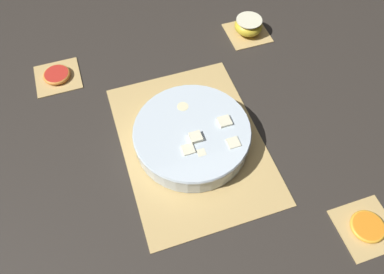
{
  "coord_description": "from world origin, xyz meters",
  "views": [
    {
      "loc": [
        0.5,
        -0.17,
        0.82
      ],
      "look_at": [
        0.0,
        0.0,
        0.03
      ],
      "focal_mm": 35.0,
      "sensor_mm": 36.0,
      "label": 1
    }
  ],
  "objects_px": {
    "orange_slice_whole": "(368,226)",
    "grapefruit_slice": "(57,75)",
    "apple_half": "(248,26)",
    "fruit_salad_bowl": "(192,135)"
  },
  "relations": [
    {
      "from": "fruit_salad_bowl",
      "to": "grapefruit_slice",
      "type": "distance_m",
      "value": 0.46
    },
    {
      "from": "fruit_salad_bowl",
      "to": "apple_half",
      "type": "distance_m",
      "value": 0.46
    },
    {
      "from": "fruit_salad_bowl",
      "to": "grapefruit_slice",
      "type": "bearing_deg",
      "value": -138.65
    },
    {
      "from": "apple_half",
      "to": "orange_slice_whole",
      "type": "bearing_deg",
      "value": 0.0
    },
    {
      "from": "grapefruit_slice",
      "to": "orange_slice_whole",
      "type": "bearing_deg",
      "value": 41.44
    },
    {
      "from": "grapefruit_slice",
      "to": "fruit_salad_bowl",
      "type": "bearing_deg",
      "value": 41.35
    },
    {
      "from": "fruit_salad_bowl",
      "to": "apple_half",
      "type": "relative_size",
      "value": 3.37
    },
    {
      "from": "fruit_salad_bowl",
      "to": "grapefruit_slice",
      "type": "xyz_separation_m",
      "value": [
        -0.34,
        -0.3,
        -0.03
      ]
    },
    {
      "from": "orange_slice_whole",
      "to": "grapefruit_slice",
      "type": "relative_size",
      "value": 1.0
    },
    {
      "from": "apple_half",
      "to": "orange_slice_whole",
      "type": "distance_m",
      "value": 0.69
    }
  ]
}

